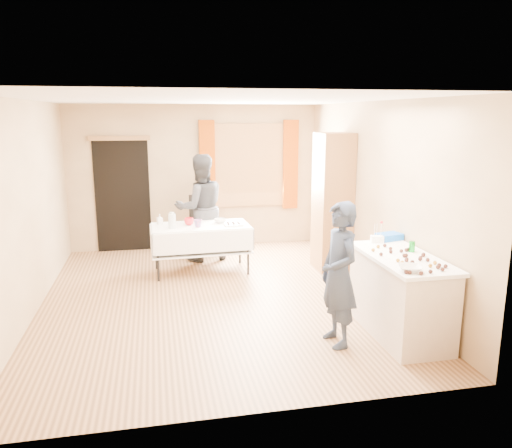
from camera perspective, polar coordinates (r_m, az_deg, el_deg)
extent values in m
cube|color=#9E7047|center=(6.85, -4.75, -8.41)|extent=(4.50, 5.50, 0.02)
cube|color=white|center=(6.41, -5.18, 14.06)|extent=(4.50, 5.50, 0.02)
cube|color=tan|center=(9.22, -6.97, 5.34)|extent=(4.50, 0.02, 2.60)
cube|color=tan|center=(3.84, -0.11, -4.51)|extent=(4.50, 0.02, 2.60)
cube|color=tan|center=(6.64, -24.71, 1.56)|extent=(0.02, 5.50, 2.60)
cube|color=tan|center=(7.12, 13.44, 3.02)|extent=(0.02, 5.50, 2.60)
cube|color=olive|center=(9.29, -0.79, 6.72)|extent=(1.32, 0.06, 1.52)
cube|color=white|center=(9.28, -0.77, 6.71)|extent=(1.20, 0.02, 1.40)
cube|color=#983C04|center=(9.13, -5.57, 6.56)|extent=(0.28, 0.06, 1.65)
cube|color=#983C04|center=(9.42, 3.97, 6.77)|extent=(0.28, 0.06, 1.65)
cube|color=black|center=(9.22, -14.99, 3.12)|extent=(0.95, 0.04, 2.00)
cube|color=olive|center=(9.09, -15.36, 9.45)|extent=(1.05, 0.06, 0.08)
cube|color=brown|center=(7.91, 8.73, 2.47)|extent=(0.50, 0.60, 2.15)
cube|color=beige|center=(5.83, 16.10, -8.04)|extent=(0.63, 1.38, 0.86)
cube|color=white|center=(5.69, 16.37, -3.69)|extent=(0.68, 1.44, 0.04)
cube|color=white|center=(7.75, -6.35, -0.27)|extent=(1.51, 0.79, 0.04)
cube|color=black|center=(8.82, -5.83, -0.50)|extent=(0.52, 0.52, 0.06)
cube|color=black|center=(8.94, -6.30, 1.47)|extent=(0.43, 0.15, 0.61)
imported|color=#1C263C|center=(5.33, 9.46, -5.72)|extent=(0.65, 0.50, 1.55)
imported|color=black|center=(8.37, -6.35, 1.83)|extent=(1.10, 0.98, 1.79)
cylinder|color=#129322|center=(5.86, 17.39, -2.48)|extent=(0.09, 0.09, 0.12)
imported|color=white|center=(5.15, 17.20, -4.87)|extent=(0.36, 0.36, 0.06)
cube|color=white|center=(6.19, 13.67, -1.69)|extent=(0.17, 0.13, 0.08)
cube|color=blue|center=(6.35, 14.97, -1.40)|extent=(0.34, 0.27, 0.08)
cylinder|color=silver|center=(7.57, -9.57, 0.33)|extent=(0.13, 0.13, 0.22)
imported|color=red|center=(7.76, -7.67, 0.29)|extent=(0.17, 0.17, 0.11)
imported|color=red|center=(7.59, -6.67, 0.07)|extent=(0.17, 0.17, 0.12)
imported|color=white|center=(7.89, -4.10, 0.38)|extent=(0.29, 0.29, 0.06)
cube|color=white|center=(7.69, -2.59, -0.08)|extent=(0.29, 0.21, 0.02)
imported|color=white|center=(7.85, -10.95, 0.52)|extent=(0.12, 0.12, 0.17)
sphere|color=#3F2314|center=(5.33, 19.30, -4.51)|extent=(0.04, 0.04, 0.04)
sphere|color=black|center=(5.36, 20.85, -4.53)|extent=(0.04, 0.04, 0.04)
sphere|color=black|center=(5.31, 20.08, -4.66)|extent=(0.04, 0.04, 0.04)
sphere|color=black|center=(5.64, 16.79, -3.44)|extent=(0.04, 0.04, 0.04)
sphere|color=black|center=(5.45, 16.82, -3.98)|extent=(0.04, 0.04, 0.04)
sphere|color=black|center=(5.87, 15.12, -2.73)|extent=(0.04, 0.04, 0.04)
sphere|color=#3F2314|center=(5.45, 19.78, -4.19)|extent=(0.04, 0.04, 0.04)
sphere|color=black|center=(5.48, 16.85, -3.89)|extent=(0.04, 0.04, 0.04)
sphere|color=black|center=(5.99, 14.50, -2.39)|extent=(0.04, 0.04, 0.04)
sphere|color=black|center=(5.54, 18.24, -3.83)|extent=(0.04, 0.04, 0.04)
sphere|color=black|center=(5.86, 16.80, -2.85)|extent=(0.04, 0.04, 0.04)
sphere|color=black|center=(5.70, 18.56, -3.40)|extent=(0.04, 0.04, 0.04)
sphere|color=#3F2314|center=(5.35, 16.37, -4.24)|extent=(0.04, 0.04, 0.04)
sphere|color=black|center=(5.06, 17.16, -5.27)|extent=(0.04, 0.04, 0.04)
sphere|color=black|center=(5.05, 16.79, -5.27)|extent=(0.04, 0.04, 0.04)
sphere|color=black|center=(5.30, 17.58, -4.48)|extent=(0.04, 0.04, 0.04)
sphere|color=black|center=(5.74, 15.15, -3.07)|extent=(0.04, 0.04, 0.04)
sphere|color=black|center=(5.89, 17.01, -2.79)|extent=(0.04, 0.04, 0.04)
sphere|color=#3F2314|center=(5.42, 15.92, -4.02)|extent=(0.04, 0.04, 0.04)
sphere|color=black|center=(5.92, 17.53, -2.75)|extent=(0.04, 0.04, 0.04)
sphere|color=black|center=(5.14, 19.32, -5.15)|extent=(0.04, 0.04, 0.04)
sphere|color=black|center=(5.80, 16.27, -2.97)|extent=(0.04, 0.04, 0.04)
sphere|color=black|center=(5.62, 16.58, -3.48)|extent=(0.04, 0.04, 0.04)
sphere|color=black|center=(5.25, 20.54, -4.87)|extent=(0.04, 0.04, 0.04)
sphere|color=#3F2314|center=(5.92, 13.79, -2.52)|extent=(0.04, 0.04, 0.04)
sphere|color=black|center=(5.40, 17.44, -4.17)|extent=(0.04, 0.04, 0.04)
sphere|color=black|center=(5.73, 18.59, -3.31)|extent=(0.04, 0.04, 0.04)
sphere|color=black|center=(5.53, 19.03, -3.89)|extent=(0.04, 0.04, 0.04)
sphere|color=black|center=(5.06, 18.35, -5.35)|extent=(0.04, 0.04, 0.04)
sphere|color=black|center=(5.61, 14.10, -3.37)|extent=(0.04, 0.04, 0.04)
sphere|color=#3F2314|center=(5.76, 13.25, -2.90)|extent=(0.04, 0.04, 0.04)
sphere|color=black|center=(5.38, 20.21, -4.43)|extent=(0.04, 0.04, 0.04)
sphere|color=black|center=(5.59, 18.29, -3.68)|extent=(0.04, 0.04, 0.04)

